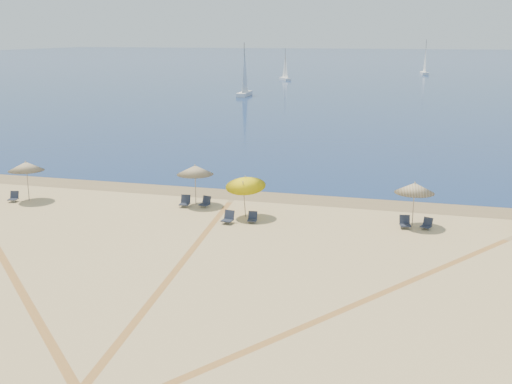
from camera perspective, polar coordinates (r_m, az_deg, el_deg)
ocean at (r=238.44m, az=12.95°, el=11.80°), size 500.00×500.00×0.00m
wet_sand at (r=39.42m, az=1.48°, el=-0.40°), size 500.00×500.00×0.00m
umbrella_1 at (r=40.51m, az=-20.73°, el=2.26°), size 2.18×2.19×2.55m
umbrella_2 at (r=37.07m, az=-5.73°, el=2.06°), size 2.23×2.23×2.55m
umbrella_3 at (r=34.38m, az=-1.01°, el=0.98°), size 2.29×2.36×2.65m
umbrella_4 at (r=33.88m, az=14.63°, el=0.37°), size 2.15×2.15×2.50m
chair_2 at (r=41.08m, az=-21.73°, el=-0.44°), size 0.64×0.71×0.64m
chair_3 at (r=37.28m, az=-6.66°, el=-0.90°), size 0.63×0.72×0.70m
chair_4 at (r=37.08m, az=-4.75°, el=-0.96°), size 0.67×0.75×0.66m
chair_5 at (r=33.85m, az=-2.61°, el=-2.42°), size 0.66×0.75×0.70m
chair_6 at (r=33.94m, az=-0.34°, el=-2.42°), size 0.57×0.64×0.61m
chair_7 at (r=33.99m, az=13.77°, el=-2.79°), size 0.68×0.75×0.68m
chair_8 at (r=34.09m, az=15.70°, el=-2.91°), size 0.70×0.74×0.61m
sailboat_1 at (r=140.67m, az=2.75°, el=11.30°), size 3.50×4.67×7.05m
sailboat_2 at (r=104.09m, az=-1.07°, el=10.45°), size 1.80×5.97×8.79m
sailboat_3 at (r=165.68m, az=15.53°, el=11.48°), size 2.21×6.05×8.81m
tire_tracks at (r=25.91m, az=-9.67°, el=-8.82°), size 55.07×41.93×0.00m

